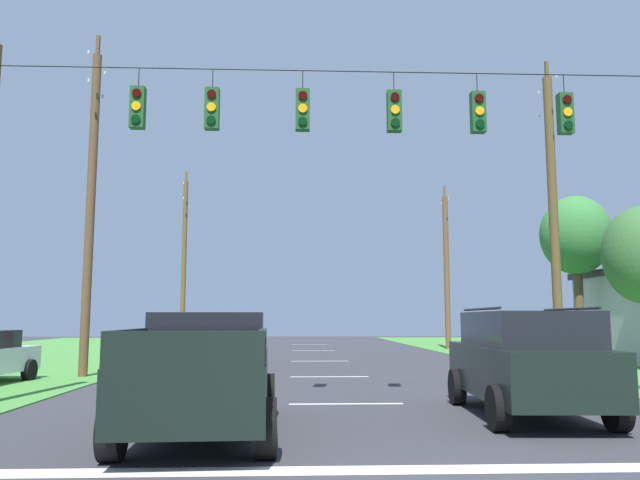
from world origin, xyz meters
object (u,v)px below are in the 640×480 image
object	(u,v)px
distant_car_oncoming	(221,347)
utility_pole_far_left	(184,259)
overhead_signal_span	(343,193)
pickup_truck	(206,373)
utility_pole_mid_right	(553,214)
utility_pole_far_right	(447,270)
tree_roadside_right	(576,237)
utility_pole_mid_left	(91,202)
suv_black	(525,360)

from	to	relation	value
distant_car_oncoming	utility_pole_far_left	bearing A→B (deg)	105.62
overhead_signal_span	pickup_truck	size ratio (longest dim) A/B	2.90
utility_pole_mid_right	utility_pole_far_left	world-z (taller)	utility_pole_mid_right
utility_pole_mid_right	distant_car_oncoming	bearing A→B (deg)	170.35
overhead_signal_span	distant_car_oncoming	bearing A→B (deg)	110.00
utility_pole_far_right	tree_roadside_right	distance (m)	11.64
pickup_truck	tree_roadside_right	world-z (taller)	tree_roadside_right
utility_pole_far_right	utility_pole_far_left	bearing A→B (deg)	178.01
utility_pole_far_right	utility_pole_mid_left	size ratio (longest dim) A/B	0.89
utility_pole_mid_right	utility_pole_mid_left	world-z (taller)	utility_pole_mid_right
utility_pole_far_right	pickup_truck	bearing A→B (deg)	-111.46
overhead_signal_span	tree_roadside_right	size ratio (longest dim) A/B	2.19
distant_car_oncoming	tree_roadside_right	distance (m)	16.03
utility_pole_far_left	tree_roadside_right	size ratio (longest dim) A/B	1.52
suv_black	utility_pole_far_left	distance (m)	29.17
pickup_truck	utility_pole_far_right	xyz separation A→B (m)	(10.82, 27.52, 3.86)
overhead_signal_span	utility_pole_far_right	world-z (taller)	utility_pole_far_right
distant_car_oncoming	utility_pole_far_left	world-z (taller)	utility_pole_far_left
utility_pole_far_left	tree_roadside_right	distance (m)	22.48
suv_black	utility_pole_mid_left	bearing A→B (deg)	142.62
overhead_signal_span	utility_pole_mid_left	world-z (taller)	utility_pole_mid_left
utility_pole_far_left	tree_roadside_right	world-z (taller)	utility_pole_far_left
utility_pole_mid_right	tree_roadside_right	size ratio (longest dim) A/B	1.58
overhead_signal_span	utility_pole_far_left	xyz separation A→B (m)	(-7.85, 24.90, 0.83)
overhead_signal_span	distant_car_oncoming	size ratio (longest dim) A/B	3.68
suv_black	utility_pole_far_left	bearing A→B (deg)	112.84
utility_pole_mid_right	utility_pole_far_left	bearing A→B (deg)	134.58
overhead_signal_span	suv_black	distance (m)	5.16
overhead_signal_span	utility_pole_far_left	size ratio (longest dim) A/B	1.44
overhead_signal_span	utility_pole_mid_left	size ratio (longest dim) A/B	1.39
distant_car_oncoming	utility_pole_mid_left	world-z (taller)	utility_pole_mid_left
suv_black	distant_car_oncoming	world-z (taller)	suv_black
overhead_signal_span	utility_pole_mid_right	world-z (taller)	utility_pole_mid_right
suv_black	tree_roadside_right	world-z (taller)	tree_roadside_right
utility_pole_mid_left	tree_roadside_right	world-z (taller)	utility_pole_mid_left
distant_car_oncoming	tree_roadside_right	world-z (taller)	tree_roadside_right
distant_car_oncoming	utility_pole_far_right	size ratio (longest dim) A/B	0.43
distant_car_oncoming	utility_pole_far_right	world-z (taller)	utility_pole_far_right
distant_car_oncoming	utility_pole_mid_right	bearing A→B (deg)	-9.65
suv_black	utility_pole_mid_left	world-z (taller)	utility_pole_mid_left
utility_pole_mid_left	pickup_truck	bearing A→B (deg)	-62.31
utility_pole_mid_right	utility_pole_far_left	distance (m)	23.09
overhead_signal_span	utility_pole_mid_left	xyz separation A→B (m)	(-7.76, 6.81, 1.01)
overhead_signal_span	utility_pole_mid_right	size ratio (longest dim) A/B	1.38
overhead_signal_span	pickup_truck	world-z (taller)	overhead_signal_span
overhead_signal_span	utility_pole_far_left	bearing A→B (deg)	107.50
pickup_truck	utility_pole_mid_left	size ratio (longest dim) A/B	0.48
distant_car_oncoming	overhead_signal_span	bearing A→B (deg)	-70.00
suv_black	pickup_truck	bearing A→B (deg)	-165.67
suv_black	overhead_signal_span	bearing A→B (deg)	153.34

